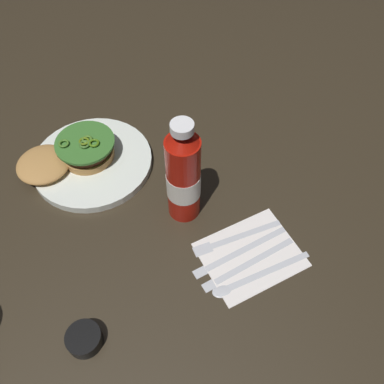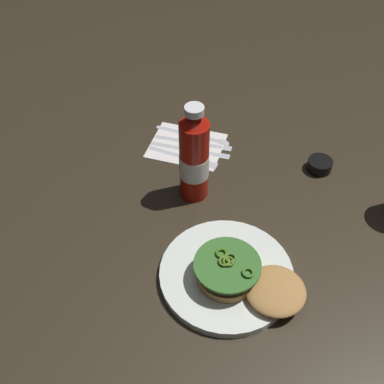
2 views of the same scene
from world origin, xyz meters
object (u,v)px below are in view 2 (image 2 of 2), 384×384
(steak_knife, at_px, (195,150))
(butter_knife, at_px, (198,142))
(dinner_plate, at_px, (226,274))
(burger_sandwich, at_px, (246,279))
(condiment_cup, at_px, (320,165))
(fork_utensil, at_px, (188,157))
(napkin, at_px, (187,145))
(spoon_utensil, at_px, (203,136))
(ketchup_bottle, at_px, (194,158))

(steak_knife, xyz_separation_m, butter_knife, (-0.01, 0.03, 0.00))
(dinner_plate, xyz_separation_m, steak_knife, (-0.24, 0.29, -0.00))
(dinner_plate, bearing_deg, steak_knife, 129.40)
(burger_sandwich, relative_size, butter_knife, 1.08)
(butter_knife, bearing_deg, condiment_cup, 12.47)
(fork_utensil, distance_m, steak_knife, 0.03)
(dinner_plate, bearing_deg, napkin, 131.88)
(steak_knife, bearing_deg, spoon_utensil, 99.10)
(condiment_cup, xyz_separation_m, butter_knife, (-0.30, -0.07, -0.01))
(spoon_utensil, bearing_deg, ketchup_bottle, -66.39)
(burger_sandwich, xyz_separation_m, butter_knife, (-0.29, 0.33, -0.03))
(burger_sandwich, bearing_deg, napkin, 135.49)
(condiment_cup, xyz_separation_m, napkin, (-0.32, -0.09, -0.01))
(napkin, xyz_separation_m, spoon_utensil, (0.02, 0.05, 0.00))
(dinner_plate, xyz_separation_m, ketchup_bottle, (-0.17, 0.17, 0.10))
(butter_knife, relative_size, spoon_utensil, 0.99)
(butter_knife, bearing_deg, dinner_plate, -52.39)
(burger_sandwich, relative_size, ketchup_bottle, 0.88)
(condiment_cup, relative_size, napkin, 0.33)
(burger_sandwich, bearing_deg, spoon_utensil, 129.50)
(dinner_plate, relative_size, fork_utensil, 1.41)
(dinner_plate, bearing_deg, ketchup_bottle, 135.53)
(spoon_utensil, bearing_deg, butter_knife, -86.55)
(burger_sandwich, relative_size, fork_utensil, 1.14)
(steak_knife, height_order, butter_knife, same)
(condiment_cup, distance_m, napkin, 0.33)
(condiment_cup, relative_size, fork_utensil, 0.32)
(butter_knife, bearing_deg, steak_knife, -75.83)
(burger_sandwich, bearing_deg, fork_utensil, 136.74)
(napkin, height_order, spoon_utensil, spoon_utensil)
(napkin, distance_m, spoon_utensil, 0.05)
(fork_utensil, bearing_deg, spoon_utensil, 95.79)
(dinner_plate, height_order, spoon_utensil, dinner_plate)
(steak_knife, bearing_deg, ketchup_bottle, -60.80)
(fork_utensil, relative_size, steak_knife, 0.92)
(burger_sandwich, height_order, condiment_cup, burger_sandwich)
(burger_sandwich, distance_m, napkin, 0.44)
(dinner_plate, bearing_deg, fork_utensil, 132.76)
(condiment_cup, bearing_deg, napkin, -164.72)
(butter_knife, height_order, spoon_utensil, same)
(fork_utensil, bearing_deg, dinner_plate, -47.24)
(ketchup_bottle, height_order, butter_knife, ketchup_bottle)
(ketchup_bottle, bearing_deg, steak_knife, 119.20)
(condiment_cup, relative_size, spoon_utensil, 0.30)
(dinner_plate, distance_m, spoon_utensil, 0.43)
(dinner_plate, height_order, napkin, dinner_plate)
(ketchup_bottle, relative_size, condiment_cup, 4.08)
(ketchup_bottle, distance_m, butter_knife, 0.20)
(napkin, height_order, steak_knife, steak_knife)
(burger_sandwich, height_order, steak_knife, burger_sandwich)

